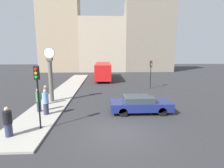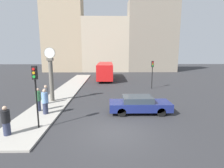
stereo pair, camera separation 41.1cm
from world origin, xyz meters
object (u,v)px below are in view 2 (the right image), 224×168
at_px(pedestrian_green_hoodie, 38,100).
at_px(pedestrian_black_jacket, 6,121).
at_px(sedan_car, 139,104).
at_px(traffic_light_near, 35,84).
at_px(bus_distant, 105,70).
at_px(traffic_light_far, 152,69).
at_px(pedestrian_grey_jacket, 46,94).
at_px(pedestrian_blue_stripe, 45,102).
at_px(street_clock, 51,76).

relative_size(pedestrian_green_hoodie, pedestrian_black_jacket, 1.09).
height_order(sedan_car, traffic_light_near, traffic_light_near).
distance_m(bus_distant, traffic_light_far, 10.13).
bearing_deg(pedestrian_grey_jacket, sedan_car, -16.12).
xyz_separation_m(pedestrian_grey_jacket, pedestrian_green_hoodie, (0.10, -1.93, 0.07)).
height_order(traffic_light_far, pedestrian_blue_stripe, traffic_light_far).
bearing_deg(bus_distant, sedan_car, -80.58).
xyz_separation_m(sedan_car, traffic_light_near, (-6.34, -2.70, 2.03)).
bearing_deg(traffic_light_far, traffic_light_near, -129.29).
xyz_separation_m(traffic_light_far, pedestrian_green_hoodie, (-10.57, -8.58, -1.49)).
bearing_deg(sedan_car, pedestrian_blue_stripe, -176.76).
bearing_deg(sedan_car, bus_distant, 99.42).
relative_size(sedan_car, pedestrian_green_hoodie, 2.57).
height_order(bus_distant, traffic_light_far, traffic_light_far).
height_order(traffic_light_far, pedestrian_grey_jacket, traffic_light_far).
xyz_separation_m(sedan_car, pedestrian_black_jacket, (-7.62, -3.63, 0.23)).
distance_m(street_clock, pedestrian_grey_jacket, 1.73).
xyz_separation_m(sedan_car, bus_distant, (-2.82, 17.00, 0.88)).
height_order(traffic_light_near, pedestrian_blue_stripe, traffic_light_near).
bearing_deg(pedestrian_grey_jacket, traffic_light_near, -75.82).
distance_m(bus_distant, pedestrian_grey_jacket, 15.57).
xyz_separation_m(pedestrian_green_hoodie, pedestrian_black_jacket, (-0.15, -3.89, -0.09)).
bearing_deg(pedestrian_grey_jacket, street_clock, 75.03).
bearing_deg(sedan_car, pedestrian_green_hoodie, 177.99).
relative_size(traffic_light_near, street_clock, 0.75).
bearing_deg(pedestrian_black_jacket, pedestrian_grey_jacket, 89.55).
bearing_deg(pedestrian_blue_stripe, traffic_light_near, -79.99).
relative_size(sedan_car, street_clock, 0.94).
bearing_deg(bus_distant, pedestrian_grey_jacket, -107.77).
relative_size(street_clock, pedestrian_blue_stripe, 2.66).
bearing_deg(pedestrian_black_jacket, street_clock, 87.65).
relative_size(sedan_car, bus_distant, 0.45).
height_order(sedan_car, bus_distant, bus_distant).
xyz_separation_m(traffic_light_near, pedestrian_black_jacket, (-1.28, -0.93, -1.80)).
distance_m(traffic_light_near, pedestrian_green_hoodie, 3.60).
xyz_separation_m(traffic_light_far, pedestrian_grey_jacket, (-10.67, -6.65, -1.56)).
xyz_separation_m(pedestrian_grey_jacket, pedestrian_black_jacket, (-0.05, -5.82, -0.03)).
bearing_deg(pedestrian_grey_jacket, pedestrian_green_hoodie, -86.99).
height_order(traffic_light_near, pedestrian_black_jacket, traffic_light_near).
distance_m(traffic_light_near, street_clock, 5.84).
xyz_separation_m(pedestrian_grey_jacket, pedestrian_blue_stripe, (0.83, -2.57, 0.08)).
relative_size(bus_distant, pedestrian_green_hoodie, 5.69).
height_order(traffic_light_near, pedestrian_green_hoodie, traffic_light_near).
distance_m(traffic_light_near, pedestrian_grey_jacket, 5.34).
relative_size(sedan_car, traffic_light_far, 1.30).
distance_m(pedestrian_blue_stripe, pedestrian_black_jacket, 3.37).
relative_size(bus_distant, pedestrian_blue_stripe, 5.50).
xyz_separation_m(bus_distant, pedestrian_blue_stripe, (-3.92, -17.39, -0.54)).
height_order(bus_distant, street_clock, street_clock).
bearing_deg(traffic_light_far, pedestrian_grey_jacket, -148.08).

